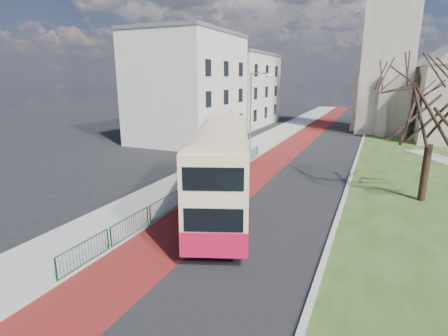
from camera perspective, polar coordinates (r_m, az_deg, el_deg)
The scene contains 13 objects.
ground at distance 19.47m, azimuth -1.24°, elevation -8.54°, with size 160.00×160.00×0.00m, color black.
road_carriageway at distance 37.51m, azimuth 13.94°, elevation 2.40°, with size 9.00×120.00×0.01m, color black.
bus_lane at distance 38.04m, azimuth 9.94°, elevation 2.79°, with size 3.40×120.00×0.01m, color #591414.
pavement_west at distance 39.08m, azimuth 4.53°, elevation 3.36°, with size 4.00×120.00×0.12m, color gray.
kerb_west at distance 38.49m, azimuth 7.34°, elevation 3.11°, with size 0.25×120.00×0.13m, color #999993.
kerb_east at distance 38.98m, azimuth 21.13°, elevation 2.39°, with size 0.25×80.00×0.13m, color #999993.
pedestrian_railing at distance 23.88m, azimuth -3.61°, elevation -2.72°, with size 0.07×24.00×1.12m.
gothic_church at distance 54.71m, azimuth 30.59°, elevation 18.44°, with size 16.38×18.00×40.00m.
street_block_near at distance 43.91m, azimuth -5.83°, elevation 13.04°, with size 10.30×14.30×13.00m.
street_block_far at distance 58.39m, azimuth 2.12°, elevation 12.74°, with size 10.30×16.30×11.50m.
streetlamp at distance 36.37m, azimuth 4.59°, elevation 9.73°, with size 2.13×0.18×8.00m.
bus at distance 19.35m, azimuth -0.39°, elevation 0.26°, with size 6.91×12.19×5.01m.
winter_tree_near at distance 24.61m, azimuth 31.36°, elevation 9.83°, with size 6.94×6.94×9.32m.
Camera 1 is at (7.61, -16.21, 7.65)m, focal length 28.00 mm.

